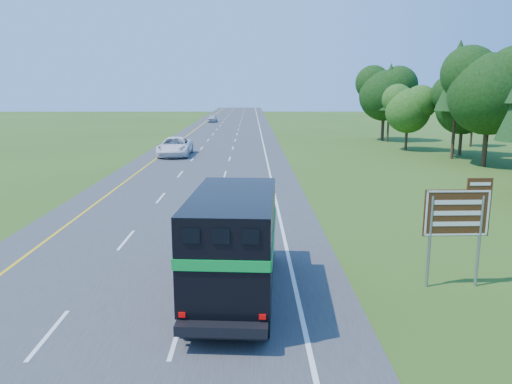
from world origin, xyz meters
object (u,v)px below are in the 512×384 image
horse_truck (235,240)px  exit_sign (458,217)px  far_car (213,119)px  white_suv (175,146)px

horse_truck → exit_sign: bearing=9.5°
far_car → horse_truck: bearing=-83.0°
far_car → exit_sign: exit_sign is taller
far_car → white_suv: bearing=-87.8°
horse_truck → far_car: 88.49m
white_suv → exit_sign: bearing=-67.4°
horse_truck → far_car: (-7.39, 88.17, -1.22)m
horse_truck → white_suv: 36.48m
white_suv → far_car: (-0.07, 52.45, -0.23)m
horse_truck → far_car: horse_truck is taller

